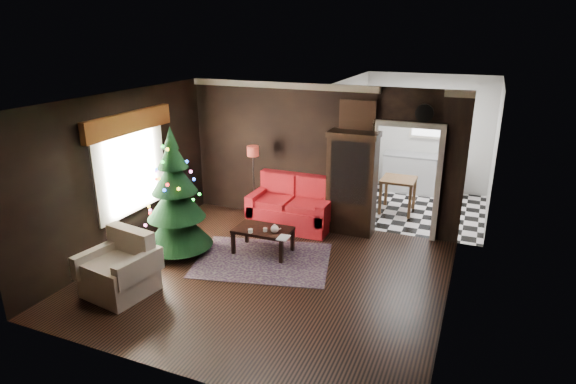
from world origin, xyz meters
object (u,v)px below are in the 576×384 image
at_px(curio_cabinet, 352,185).
at_px(coffee_table, 263,240).
at_px(loveseat, 292,203).
at_px(kitchen_table, 398,195).
at_px(wall_clock, 425,113).
at_px(armchair, 118,265).
at_px(christmas_tree, 175,197).
at_px(floor_lamp, 254,182).
at_px(teapot, 275,229).

bearing_deg(curio_cabinet, coffee_table, -127.66).
bearing_deg(loveseat, kitchen_table, 42.51).
distance_m(loveseat, kitchen_table, 2.45).
bearing_deg(wall_clock, armchair, -135.02).
xyz_separation_m(christmas_tree, wall_clock, (3.75, 2.25, 1.33)).
height_order(curio_cabinet, kitchen_table, curio_cabinet).
distance_m(loveseat, curio_cabinet, 1.25).
relative_size(wall_clock, kitchen_table, 0.43).
relative_size(armchair, kitchen_table, 1.23).
bearing_deg(kitchen_table, floor_lamp, -147.81).
distance_m(curio_cabinet, christmas_tree, 3.29).
relative_size(curio_cabinet, kitchen_table, 2.53).
distance_m(armchair, teapot, 2.58).
bearing_deg(wall_clock, floor_lamp, -172.73).
height_order(floor_lamp, wall_clock, wall_clock).
distance_m(coffee_table, kitchen_table, 3.46).
height_order(coffee_table, wall_clock, wall_clock).
height_order(coffee_table, teapot, teapot).
height_order(wall_clock, kitchen_table, wall_clock).
bearing_deg(teapot, christmas_tree, -163.85).
bearing_deg(coffee_table, floor_lamp, 122.32).
height_order(armchair, kitchen_table, armchair).
relative_size(coffee_table, wall_clock, 3.11).
xyz_separation_m(loveseat, wall_clock, (2.35, 0.40, 1.88)).
height_order(loveseat, curio_cabinet, curio_cabinet).
bearing_deg(wall_clock, coffee_table, -144.44).
relative_size(loveseat, coffee_table, 1.71).
relative_size(loveseat, armchair, 1.84).
bearing_deg(coffee_table, kitchen_table, 58.30).
bearing_deg(armchair, christmas_tree, 98.77).
bearing_deg(teapot, kitchen_table, 62.82).
distance_m(floor_lamp, teapot, 1.77).
bearing_deg(floor_lamp, christmas_tree, -107.23).
height_order(loveseat, teapot, loveseat).
distance_m(christmas_tree, teapot, 1.79).
distance_m(floor_lamp, kitchen_table, 3.14).
distance_m(floor_lamp, wall_clock, 3.56).
bearing_deg(kitchen_table, christmas_tree, -132.44).
distance_m(coffee_table, teapot, 0.41).
bearing_deg(christmas_tree, wall_clock, 30.98).
relative_size(armchair, coffee_table, 0.93).
distance_m(armchair, wall_clock, 5.65).
bearing_deg(loveseat, armchair, -112.77).
bearing_deg(wall_clock, kitchen_table, 113.75).
bearing_deg(armchair, wall_clock, 53.95).
bearing_deg(floor_lamp, coffee_table, -57.68).
height_order(teapot, wall_clock, wall_clock).
bearing_deg(armchair, curio_cabinet, 63.39).
xyz_separation_m(armchair, teapot, (1.65, 1.98, 0.08)).
bearing_deg(christmas_tree, coffee_table, 22.05).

